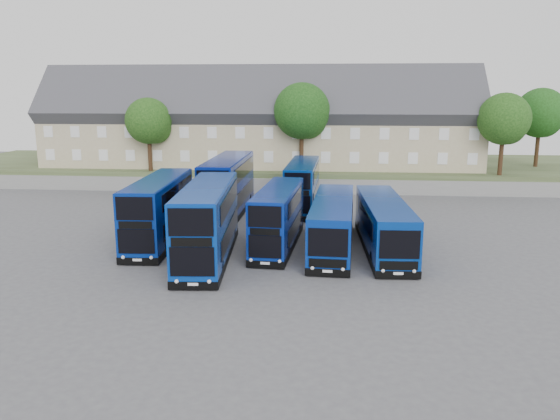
{
  "coord_description": "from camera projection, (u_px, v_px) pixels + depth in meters",
  "views": [
    {
      "loc": [
        4.66,
        -31.12,
        10.16
      ],
      "look_at": [
        1.48,
        5.56,
        2.2
      ],
      "focal_mm": 35.0,
      "sensor_mm": 36.0,
      "label": 1
    }
  ],
  "objects": [
    {
      "name": "dd_rear_right",
      "position": [
        302.0,
        186.0,
        48.03
      ],
      "size": [
        2.73,
        10.54,
        4.16
      ],
      "rotation": [
        0.0,
        0.0,
        -0.03
      ],
      "color": "navy",
      "rests_on": "ground"
    },
    {
      "name": "coach_east_b",
      "position": [
        384.0,
        226.0,
        35.61
      ],
      "size": [
        3.06,
        12.17,
        3.3
      ],
      "rotation": [
        0.0,
        0.0,
        0.04
      ],
      "color": "navy",
      "rests_on": "ground"
    },
    {
      "name": "ground",
      "position": [
        248.0,
        265.0,
        32.84
      ],
      "size": [
        120.0,
        120.0,
        0.0
      ],
      "primitive_type": "plane",
      "color": "#4D4D52",
      "rests_on": "ground"
    },
    {
      "name": "earth_bank",
      "position": [
        288.0,
        170.0,
        65.74
      ],
      "size": [
        80.0,
        20.0,
        2.0
      ],
      "primitive_type": "cube",
      "color": "#414E2B",
      "rests_on": "ground"
    },
    {
      "name": "terrace_row",
      "position": [
        259.0,
        125.0,
        60.92
      ],
      "size": [
        48.0,
        10.4,
        11.2
      ],
      "color": "tan",
      "rests_on": "earth_bank"
    },
    {
      "name": "dd_front_right",
      "position": [
        278.0,
        219.0,
        36.26
      ],
      "size": [
        2.93,
        10.07,
        3.95
      ],
      "rotation": [
        0.0,
        0.0,
        -0.07
      ],
      "color": "navy",
      "rests_on": "ground"
    },
    {
      "name": "tree_east",
      "position": [
        505.0,
        121.0,
        53.86
      ],
      "size": [
        5.12,
        5.12,
        8.16
      ],
      "color": "#382314",
      "rests_on": "earth_bank"
    },
    {
      "name": "dd_front_left",
      "position": [
        159.0,
        212.0,
        37.41
      ],
      "size": [
        3.04,
        11.1,
        4.37
      ],
      "rotation": [
        0.0,
        0.0,
        0.05
      ],
      "color": "navy",
      "rests_on": "ground"
    },
    {
      "name": "tree_mid",
      "position": [
        303.0,
        113.0,
        55.89
      ],
      "size": [
        5.76,
        5.76,
        9.18
      ],
      "color": "#382314",
      "rests_on": "earth_bank"
    },
    {
      "name": "dd_rear_left",
      "position": [
        228.0,
        187.0,
        46.05
      ],
      "size": [
        2.78,
        11.96,
        4.75
      ],
      "rotation": [
        0.0,
        0.0,
        -0.0
      ],
      "color": "navy",
      "rests_on": "ground"
    },
    {
      "name": "coach_east_a",
      "position": [
        333.0,
        225.0,
        35.95
      ],
      "size": [
        3.16,
        12.21,
        3.31
      ],
      "rotation": [
        0.0,
        0.0,
        -0.05
      ],
      "color": "navy",
      "rests_on": "ground"
    },
    {
      "name": "dd_front_mid",
      "position": [
        208.0,
        223.0,
        33.55
      ],
      "size": [
        3.49,
        11.73,
        4.6
      ],
      "rotation": [
        0.0,
        0.0,
        0.07
      ],
      "color": "#08359B",
      "rests_on": "ground"
    },
    {
      "name": "retaining_wall",
      "position": [
        281.0,
        186.0,
        56.06
      ],
      "size": [
        70.0,
        0.4,
        1.5
      ],
      "primitive_type": "cube",
      "color": "slate",
      "rests_on": "ground"
    },
    {
      "name": "tree_far",
      "position": [
        541.0,
        115.0,
        60.1
      ],
      "size": [
        5.44,
        5.44,
        8.67
      ],
      "color": "#382314",
      "rests_on": "earth_bank"
    },
    {
      "name": "tree_west",
      "position": [
        150.0,
        123.0,
        56.96
      ],
      "size": [
        4.8,
        4.8,
        7.65
      ],
      "color": "#382314",
      "rests_on": "earth_bank"
    }
  ]
}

